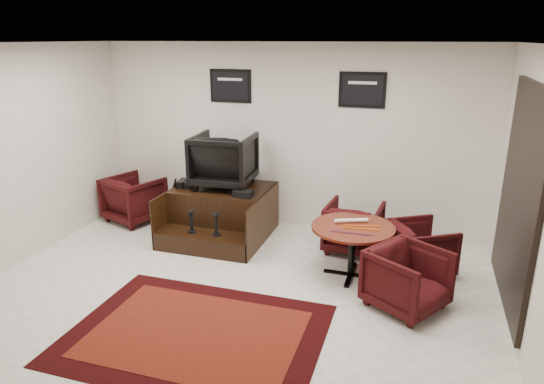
% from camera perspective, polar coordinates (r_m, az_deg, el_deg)
% --- Properties ---
extents(ground, '(6.00, 6.00, 0.00)m').
position_cam_1_polar(ground, '(5.70, -5.37, -12.45)').
color(ground, silver).
rests_on(ground, ground).
extents(room_shell, '(6.02, 5.02, 2.81)m').
position_cam_1_polar(room_shell, '(5.01, -1.09, 5.38)').
color(room_shell, beige).
rests_on(room_shell, ground).
extents(area_rug, '(2.53, 1.90, 0.01)m').
position_cam_1_polar(area_rug, '(5.15, -8.92, -16.14)').
color(area_rug, black).
rests_on(area_rug, ground).
extents(shine_podium, '(1.41, 1.45, 0.73)m').
position_cam_1_polar(shine_podium, '(7.31, -5.92, -2.55)').
color(shine_podium, black).
rests_on(shine_podium, ground).
extents(shine_chair, '(0.90, 0.85, 0.88)m').
position_cam_1_polar(shine_chair, '(7.19, -5.67, 4.05)').
color(shine_chair, black).
rests_on(shine_chair, shine_podium).
extents(shoes_pair, '(0.26, 0.31, 0.10)m').
position_cam_1_polar(shoes_pair, '(7.34, -10.08, 1.02)').
color(shoes_pair, black).
rests_on(shoes_pair, shine_podium).
extents(polish_kit, '(0.28, 0.20, 0.09)m').
position_cam_1_polar(polish_kit, '(6.79, -3.40, -0.18)').
color(polish_kit, black).
rests_on(polish_kit, shine_podium).
extents(umbrella_black, '(0.33, 0.12, 0.89)m').
position_cam_1_polar(umbrella_black, '(7.53, -11.96, -1.35)').
color(umbrella_black, black).
rests_on(umbrella_black, ground).
extents(umbrella_hooked, '(0.29, 0.11, 0.78)m').
position_cam_1_polar(umbrella_hooked, '(7.59, -11.92, -1.63)').
color(umbrella_hooked, black).
rests_on(umbrella_hooked, ground).
extents(armchair_side, '(0.99, 0.96, 0.81)m').
position_cam_1_polar(armchair_side, '(8.13, -15.92, -0.52)').
color(armchair_side, black).
rests_on(armchair_side, ground).
extents(meeting_table, '(1.02, 1.02, 0.66)m').
position_cam_1_polar(meeting_table, '(6.02, 9.48, -4.73)').
color(meeting_table, '#421209').
rests_on(meeting_table, ground).
extents(table_chair_back, '(0.79, 0.75, 0.76)m').
position_cam_1_polar(table_chair_back, '(6.82, 9.59, -3.83)').
color(table_chair_back, black).
rests_on(table_chair_back, ground).
extents(table_chair_window, '(0.93, 0.94, 0.72)m').
position_cam_1_polar(table_chair_window, '(6.39, 17.03, -6.07)').
color(table_chair_window, black).
rests_on(table_chair_window, ground).
extents(table_chair_corner, '(0.98, 0.99, 0.76)m').
position_cam_1_polar(table_chair_corner, '(5.54, 15.67, -9.54)').
color(table_chair_corner, black).
rests_on(table_chair_corner, ground).
extents(paper_roll, '(0.41, 0.21, 0.05)m').
position_cam_1_polar(paper_roll, '(6.10, 9.31, -3.33)').
color(paper_roll, white).
rests_on(paper_roll, meeting_table).
extents(table_clutter, '(0.57, 0.35, 0.01)m').
position_cam_1_polar(table_clutter, '(5.91, 10.17, -4.29)').
color(table_clutter, orange).
rests_on(table_clutter, meeting_table).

